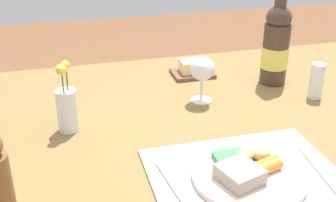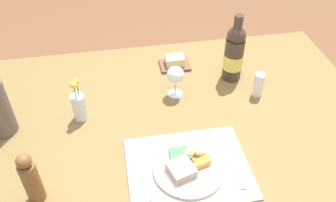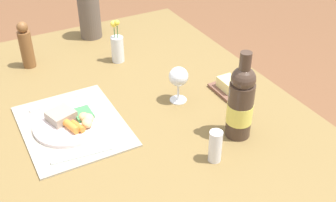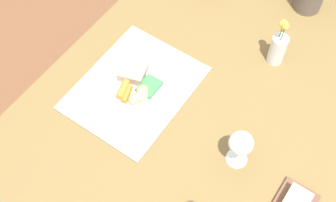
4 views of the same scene
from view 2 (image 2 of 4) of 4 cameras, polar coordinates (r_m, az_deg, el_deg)
dining_table at (r=1.42m, az=1.33°, el=-5.16°), size 1.52×1.03×0.76m
placemat at (r=1.19m, az=3.22°, el=-10.52°), size 0.40×0.32×0.01m
dinner_plate at (r=1.18m, az=3.24°, el=-10.19°), size 0.23×0.23×0.04m
fork at (r=1.17m, az=-4.20°, el=-11.64°), size 0.04×0.20×0.00m
knife at (r=1.21m, az=10.87°, el=-9.98°), size 0.04×0.18×0.00m
wine_glass at (r=1.40m, az=1.18°, el=4.03°), size 0.07×0.07×0.13m
flower_vase at (r=1.35m, az=-13.91°, el=-0.63°), size 0.05×0.05×0.18m
wine_bottle at (r=1.50m, az=10.39°, el=7.42°), size 0.08×0.08×0.29m
butter_dish at (r=1.60m, az=1.08°, el=6.11°), size 0.13×0.10×0.05m
pepper_mill at (r=1.13m, az=-20.89°, el=-11.44°), size 0.05×0.05×0.19m
salt_shaker at (r=1.47m, az=14.12°, el=2.51°), size 0.04×0.04×0.10m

